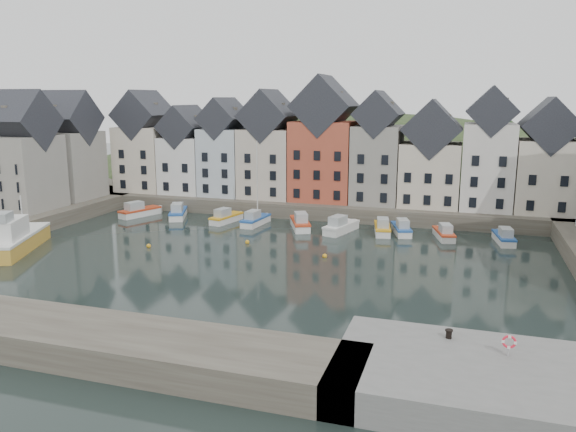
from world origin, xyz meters
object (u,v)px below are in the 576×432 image
at_px(boat_a, 139,211).
at_px(mooring_bollard, 449,333).
at_px(life_ring_post, 509,342).
at_px(large_vessel, 15,239).
at_px(boat_d, 255,220).

relative_size(boat_a, mooring_bollard, 11.65).
height_order(boat_a, life_ring_post, life_ring_post).
relative_size(boat_a, large_vessel, 0.53).
relative_size(boat_d, mooring_bollard, 20.12).
relative_size(boat_d, large_vessel, 0.92).
bearing_deg(large_vessel, boat_d, 23.32).
bearing_deg(boat_d, boat_a, -175.41).
bearing_deg(boat_a, mooring_bollard, -17.31).
distance_m(large_vessel, life_ring_post, 51.71).
distance_m(boat_d, life_ring_post, 46.14).
bearing_deg(mooring_bollard, life_ring_post, -24.95).
xyz_separation_m(boat_d, life_ring_post, (29.18, -35.67, 2.13)).
distance_m(large_vessel, mooring_bollard, 48.06).
height_order(mooring_bollard, life_ring_post, life_ring_post).
bearing_deg(mooring_bollard, boat_d, 127.14).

